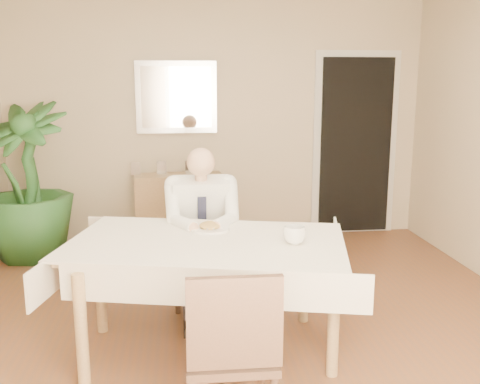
{
  "coord_description": "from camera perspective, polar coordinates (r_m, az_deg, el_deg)",
  "views": [
    {
      "loc": [
        -0.42,
        -3.34,
        1.73
      ],
      "look_at": [
        0.0,
        0.35,
        0.95
      ],
      "focal_mm": 40.0,
      "sensor_mm": 36.0,
      "label": 1
    }
  ],
  "objects": [
    {
      "name": "room",
      "position": [
        3.4,
        0.68,
        4.58
      ],
      "size": [
        5.0,
        5.02,
        2.6
      ],
      "color": "brown",
      "rests_on": "ground"
    },
    {
      "name": "window",
      "position": [
        1.01,
        18.65,
        -4.9
      ],
      "size": [
        1.34,
        0.04,
        1.44
      ],
      "color": "beige",
      "rests_on": "room"
    },
    {
      "name": "doorway",
      "position": [
        6.18,
        12.18,
        4.8
      ],
      "size": [
        0.96,
        0.07,
        2.1
      ],
      "color": "beige",
      "rests_on": "ground"
    },
    {
      "name": "mirror",
      "position": [
        5.82,
        -6.81,
        9.99
      ],
      "size": [
        0.86,
        0.04,
        0.76
      ],
      "color": "silver",
      "rests_on": "room"
    },
    {
      "name": "dining_table",
      "position": [
        3.37,
        -3.57,
        -6.54
      ],
      "size": [
        1.94,
        1.4,
        0.75
      ],
      "rotation": [
        0.0,
        0.0,
        -0.23
      ],
      "color": "#A38453",
      "rests_on": "ground"
    },
    {
      "name": "chair_far",
      "position": [
        4.25,
        -4.19,
        -4.44
      ],
      "size": [
        0.5,
        0.5,
        0.95
      ],
      "rotation": [
        0.0,
        0.0,
        0.13
      ],
      "color": "#3A261A",
      "rests_on": "ground"
    },
    {
      "name": "chair_near",
      "position": [
        2.59,
        -0.83,
        -16.33
      ],
      "size": [
        0.43,
        0.43,
        0.9
      ],
      "rotation": [
        0.0,
        0.0,
        -0.02
      ],
      "color": "#3A261A",
      "rests_on": "ground"
    },
    {
      "name": "seated_man",
      "position": [
        3.93,
        -4.04,
        -3.5
      ],
      "size": [
        0.48,
        0.72,
        1.24
      ],
      "color": "white",
      "rests_on": "ground"
    },
    {
      "name": "plate",
      "position": [
        3.57,
        -3.23,
        -3.93
      ],
      "size": [
        0.26,
        0.26,
        0.02
      ],
      "primitive_type": "cylinder",
      "color": "white",
      "rests_on": "dining_table"
    },
    {
      "name": "food",
      "position": [
        3.56,
        -3.23,
        -3.59
      ],
      "size": [
        0.14,
        0.14,
        0.06
      ],
      "primitive_type": "ellipsoid",
      "color": "olive",
      "rests_on": "dining_table"
    },
    {
      "name": "knife",
      "position": [
        3.51,
        -2.52,
        -3.91
      ],
      "size": [
        0.01,
        0.13,
        0.01
      ],
      "primitive_type": "cylinder",
      "rotation": [
        1.57,
        0.0,
        0.0
      ],
      "color": "silver",
      "rests_on": "dining_table"
    },
    {
      "name": "fork",
      "position": [
        3.5,
        -3.83,
        -3.95
      ],
      "size": [
        0.01,
        0.13,
        0.01
      ],
      "primitive_type": "cylinder",
      "rotation": [
        1.57,
        0.0,
        0.0
      ],
      "color": "silver",
      "rests_on": "dining_table"
    },
    {
      "name": "coffee_mug",
      "position": [
        3.27,
        5.83,
        -4.59
      ],
      "size": [
        0.18,
        0.18,
        0.11
      ],
      "primitive_type": "imported",
      "rotation": [
        0.0,
        0.0,
        -0.42
      ],
      "color": "white",
      "rests_on": "dining_table"
    },
    {
      "name": "sideboard",
      "position": [
        5.82,
        -6.53,
        -1.71
      ],
      "size": [
        0.95,
        0.39,
        0.74
      ],
      "primitive_type": "cube",
      "rotation": [
        0.0,
        0.0,
        0.09
      ],
      "color": "#A38453",
      "rests_on": "ground"
    },
    {
      "name": "photo_frame_left",
      "position": [
        5.77,
        -11.07,
        2.48
      ],
      "size": [
        0.1,
        0.02,
        0.14
      ],
      "primitive_type": "cube",
      "color": "silver",
      "rests_on": "sideboard"
    },
    {
      "name": "photo_frame_center",
      "position": [
        5.78,
        -8.36,
        2.6
      ],
      "size": [
        0.1,
        0.02,
        0.14
      ],
      "primitive_type": "cube",
      "color": "silver",
      "rests_on": "sideboard"
    },
    {
      "name": "photo_frame_right",
      "position": [
        5.78,
        -5.36,
        2.68
      ],
      "size": [
        0.1,
        0.02,
        0.14
      ],
      "primitive_type": "cube",
      "color": "silver",
      "rests_on": "sideboard"
    },
    {
      "name": "potted_palm",
      "position": [
        5.59,
        -21.8,
        1.05
      ],
      "size": [
        1.14,
        1.14,
        1.53
      ],
      "primitive_type": "imported",
      "rotation": [
        0.0,
        0.0,
        -0.43
      ],
      "color": "#214D1F",
      "rests_on": "ground"
    }
  ]
}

